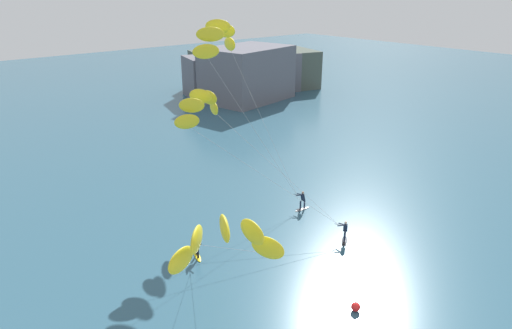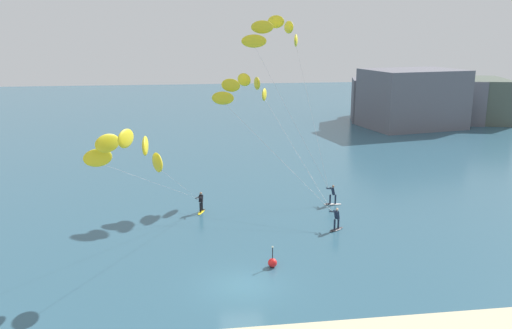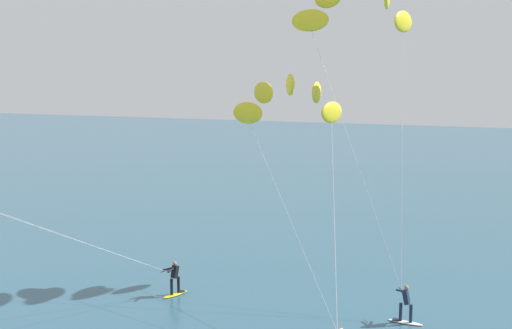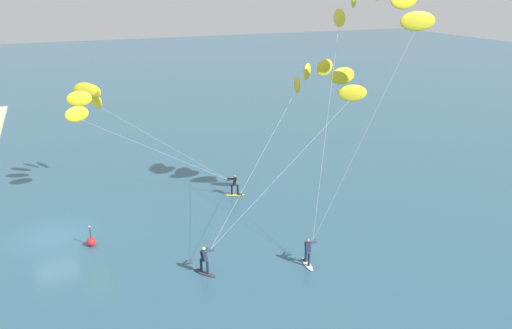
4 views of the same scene
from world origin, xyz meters
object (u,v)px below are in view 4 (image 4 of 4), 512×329
object	(u,v)px
kitesurfer_nearshore	(93,103)
kitesurfer_far_out	(375,14)
kitesurfer_mid_water	(320,84)
marker_buoy	(91,241)

from	to	relation	value
kitesurfer_nearshore	kitesurfer_far_out	xyz separation A→B (m)	(11.51, 15.64, 6.44)
kitesurfer_mid_water	marker_buoy	world-z (taller)	kitesurfer_mid_water
kitesurfer_nearshore	marker_buoy	bearing A→B (deg)	-10.81
kitesurfer_far_out	marker_buoy	bearing A→B (deg)	-100.84
kitesurfer_mid_water	marker_buoy	xyz separation A→B (m)	(-0.39, -15.38, -8.64)
kitesurfer_far_out	marker_buoy	distance (m)	21.95
kitesurfer_far_out	kitesurfer_mid_water	bearing A→B (deg)	-147.84
kitesurfer_mid_water	kitesurfer_far_out	size ratio (longest dim) A/B	0.83
marker_buoy	kitesurfer_mid_water	bearing A→B (deg)	88.56
kitesurfer_mid_water	marker_buoy	size ratio (longest dim) A/B	9.27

